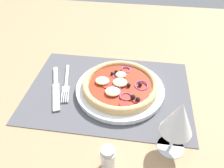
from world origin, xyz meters
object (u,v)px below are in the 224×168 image
object	(u,v)px
pizza	(120,85)
knife	(56,88)
pepper_shaker	(108,159)
wine_glass	(179,119)
fork	(66,84)
plate	(120,90)

from	to	relation	value
pizza	knife	bearing A→B (deg)	3.61
knife	pepper_shaker	size ratio (longest dim) A/B	2.89
pepper_shaker	wine_glass	bearing A→B (deg)	-153.17
wine_glass	pepper_shaker	distance (cm)	17.20
knife	pizza	bearing A→B (deg)	73.80
fork	knife	distance (cm)	3.25
plate	wine_glass	distance (cm)	24.09
plate	wine_glass	bearing A→B (deg)	129.85
fork	wine_glass	bearing A→B (deg)	46.69
knife	pepper_shaker	distance (cm)	30.45
knife	pepper_shaker	bearing A→B (deg)	21.14
plate	fork	size ratio (longest dim) A/B	1.48
pizza	wine_glass	world-z (taller)	wine_glass
fork	knife	world-z (taller)	knife
fork	wine_glass	distance (cm)	37.23
plate	pizza	bearing A→B (deg)	49.24
fork	pepper_shaker	world-z (taller)	pepper_shaker
plate	pizza	size ratio (longest dim) A/B	1.17
plate	pizza	distance (cm)	1.84
plate	knife	world-z (taller)	plate
pizza	plate	bearing A→B (deg)	-130.76
knife	wine_glass	world-z (taller)	wine_glass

